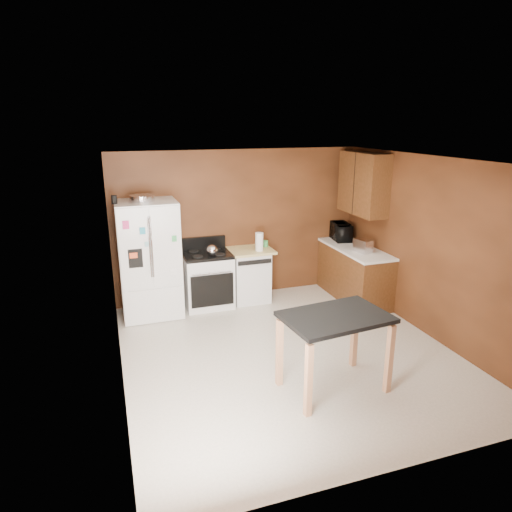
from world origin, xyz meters
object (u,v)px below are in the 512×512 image
pen_cup (114,200)px  paper_towel (259,242)px  dishwasher (249,274)px  green_canister (265,244)px  island (335,327)px  toaster (363,246)px  gas_range (208,279)px  kettle (212,250)px  microwave (341,232)px  refrigerator (149,259)px  roasting_pan (142,198)px

pen_cup → paper_towel: pen_cup is taller
paper_towel → dishwasher: paper_towel is taller
paper_towel → dishwasher: bearing=138.0°
green_canister → island: (-0.23, -2.95, -0.18)m
toaster → gas_range: toaster is taller
kettle → green_canister: (0.99, 0.27, -0.05)m
toaster → microwave: microwave is taller
gas_range → island: size_ratio=0.90×
gas_range → dishwasher: bearing=1.9°
dishwasher → paper_towel: bearing=-42.0°
dishwasher → pen_cup: bearing=-175.8°
dishwasher → refrigerator: bearing=-177.0°
green_canister → island: bearing=-94.5°
dishwasher → microwave: bearing=1.6°
gas_range → microwave: bearing=1.7°
pen_cup → island: bearing=-51.5°
paper_towel → green_canister: paper_towel is taller
paper_towel → island: size_ratio=0.25×
green_canister → toaster: toaster is taller
refrigerator → microwave: bearing=2.3°
dishwasher → island: (0.09, -2.86, 0.31)m
dishwasher → toaster: bearing=-24.2°
paper_towel → roasting_pan: bearing=178.2°
green_canister → dishwasher: 0.59m
roasting_pan → toaster: size_ratio=1.28×
kettle → paper_towel: 0.81m
kettle → gas_range: size_ratio=0.16×
roasting_pan → green_canister: 2.19m
roasting_pan → island: (1.76, -2.80, -1.09)m
refrigerator → gas_range: refrigerator is taller
dishwasher → island: bearing=-88.2°
paper_towel → gas_range: size_ratio=0.27×
roasting_pan → green_canister: (1.99, 0.15, -0.90)m
dishwasher → kettle: bearing=-164.5°
roasting_pan → toaster: roasting_pan is taller
paper_towel → kettle: bearing=-175.7°
paper_towel → gas_range: 1.04m
pen_cup → island: pen_cup is taller
roasting_pan → paper_towel: (1.81, -0.06, -0.80)m
refrigerator → island: size_ratio=1.48×
kettle → microwave: bearing=5.6°
refrigerator → roasting_pan: bearing=157.3°
paper_towel → toaster: (1.55, -0.64, -0.04)m
green_canister → refrigerator: (-1.95, -0.17, -0.04)m
toaster → refrigerator: bearing=156.6°
gas_range → kettle: bearing=-72.5°
green_canister → dishwasher: green_canister is taller
refrigerator → dishwasher: bearing=3.0°
refrigerator → gas_range: size_ratio=1.64×
paper_towel → gas_range: bearing=173.3°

